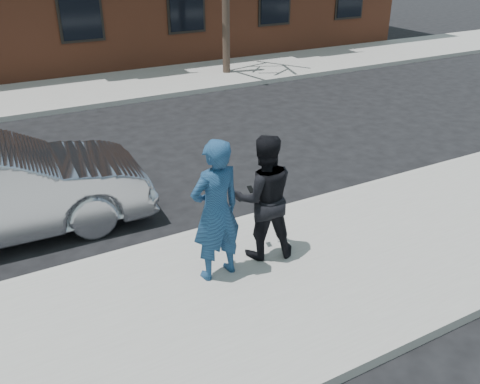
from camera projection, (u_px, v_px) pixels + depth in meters
ground at (300, 270)px, 7.52m from camera, size 100.00×100.00×0.00m
near_sidewalk at (310, 274)px, 7.29m from camera, size 50.00×3.50×0.15m
near_curb at (248, 220)px, 8.70m from camera, size 50.00×0.10×0.15m
far_sidewalk at (99, 89)px, 16.30m from camera, size 50.00×3.50×0.15m
far_curb at (115, 103)px, 14.89m from camera, size 50.00×0.10×0.15m
man_hoodie at (216, 211)px, 6.72m from camera, size 0.79×0.57×2.03m
man_peacoat at (264, 197)px, 7.23m from camera, size 1.09×0.96×1.89m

